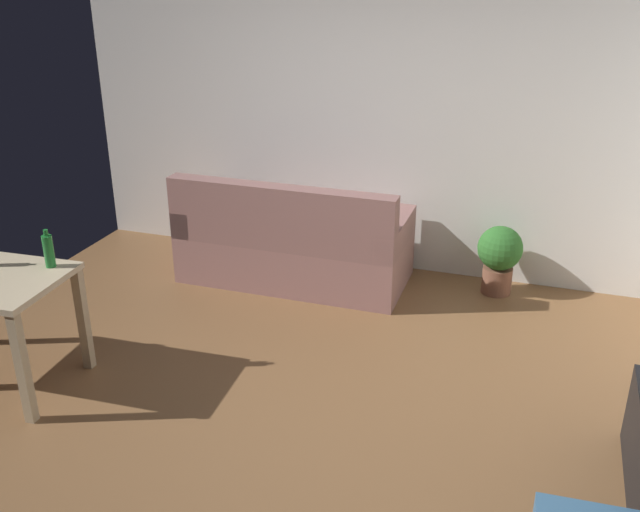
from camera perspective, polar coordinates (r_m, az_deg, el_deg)
ground_plane at (r=4.60m, az=-3.21°, el=-10.93°), size 5.20×4.40×0.02m
wall_rear at (r=6.03m, az=4.31°, el=11.50°), size 5.20×0.10×2.70m
couch at (r=5.92m, az=-2.21°, el=0.74°), size 1.87×0.84×0.92m
potted_plant at (r=5.88m, az=14.22°, el=0.08°), size 0.36×0.36×0.57m
bottle_green at (r=4.71m, az=-20.97°, el=0.41°), size 0.06×0.06×0.25m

